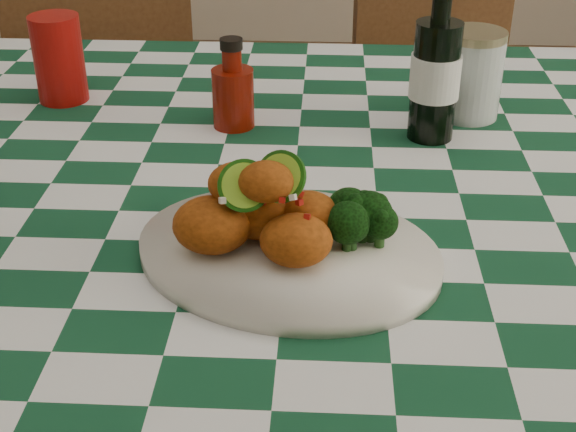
# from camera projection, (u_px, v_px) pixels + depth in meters

# --- Properties ---
(dining_table) EXTENTS (1.66, 1.06, 0.79)m
(dining_table) POSITION_uv_depth(u_px,v_px,m) (295.00, 392.00, 1.25)
(dining_table) COLOR #114226
(dining_table) RESTS_ON ground
(plate) EXTENTS (0.39, 0.35, 0.02)m
(plate) POSITION_uv_depth(u_px,v_px,m) (288.00, 253.00, 0.85)
(plate) COLOR silver
(plate) RESTS_ON dining_table
(fried_chicken_pile) EXTENTS (0.16, 0.11, 0.10)m
(fried_chicken_pile) POSITION_uv_depth(u_px,v_px,m) (267.00, 205.00, 0.83)
(fried_chicken_pile) COLOR #AB4910
(fried_chicken_pile) RESTS_ON plate
(broccoli_side) EXTENTS (0.07, 0.07, 0.05)m
(broccoli_side) POSITION_uv_depth(u_px,v_px,m) (371.00, 220.00, 0.84)
(broccoli_side) COLOR black
(broccoli_side) RESTS_ON plate
(red_tumbler) EXTENTS (0.10, 0.10, 0.13)m
(red_tumbler) POSITION_uv_depth(u_px,v_px,m) (59.00, 59.00, 1.23)
(red_tumbler) COLOR #9B0B08
(red_tumbler) RESTS_ON dining_table
(ketchup_bottle) EXTENTS (0.07, 0.07, 0.13)m
(ketchup_bottle) POSITION_uv_depth(u_px,v_px,m) (233.00, 83.00, 1.14)
(ketchup_bottle) COLOR #711105
(ketchup_bottle) RESTS_ON dining_table
(mason_jar) EXTENTS (0.11, 0.11, 0.13)m
(mason_jar) POSITION_uv_depth(u_px,v_px,m) (471.00, 74.00, 1.17)
(mason_jar) COLOR #B2BCBA
(mason_jar) RESTS_ON dining_table
(beer_bottle) EXTENTS (0.08, 0.08, 0.23)m
(beer_bottle) POSITION_uv_depth(u_px,v_px,m) (437.00, 57.00, 1.08)
(beer_bottle) COLOR black
(beer_bottle) RESTS_ON dining_table
(wooden_chair_left) EXTENTS (0.59, 0.61, 0.97)m
(wooden_chair_left) POSITION_uv_depth(u_px,v_px,m) (125.00, 142.00, 1.84)
(wooden_chair_left) COLOR #472814
(wooden_chair_left) RESTS_ON ground
(wooden_chair_right) EXTENTS (0.45, 0.47, 0.82)m
(wooden_chair_right) POSITION_uv_depth(u_px,v_px,m) (445.00, 173.00, 1.87)
(wooden_chair_right) COLOR #472814
(wooden_chair_right) RESTS_ON ground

